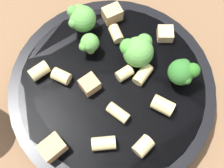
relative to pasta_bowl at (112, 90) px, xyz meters
The scene contains 19 objects.
ground_plane 0.02m from the pasta_bowl, ahead, with size 2.00×2.00×0.00m, color brown.
pasta_bowl is the anchor object (origin of this frame).
broccoli_floret_0 0.10m from the pasta_bowl, 103.09° to the left, with size 0.04×0.04×0.04m.
broccoli_floret_1 0.07m from the pasta_bowl, 108.05° to the left, with size 0.03×0.02×0.03m.
broccoli_floret_2 0.06m from the pasta_bowl, 39.96° to the left, with size 0.04×0.04×0.04m.
broccoli_floret_3 0.09m from the pasta_bowl, ahead, with size 0.04×0.03×0.04m.
rigatoni_0 0.07m from the pasta_bowl, 35.37° to the right, with size 0.02×0.02×0.03m, color #E0C67F.
rigatoni_1 0.04m from the pasta_bowl, 82.43° to the right, with size 0.01×0.01×0.03m, color #E0C67F.
rigatoni_2 0.08m from the pasta_bowl, 109.05° to the right, with size 0.02×0.02×0.03m, color #E0C67F.
rigatoni_3 0.07m from the pasta_bowl, 74.34° to the left, with size 0.01×0.01×0.02m, color #E0C67F.
rigatoni_4 0.10m from the pasta_bowl, 157.28° to the left, with size 0.02×0.02×0.02m, color #E0C67F.
rigatoni_5 0.03m from the pasta_bowl, 33.57° to the left, with size 0.01×0.01×0.02m, color #E0C67F.
rigatoni_6 0.09m from the pasta_bowl, 76.19° to the right, with size 0.02×0.02×0.02m, color #E0C67F.
rigatoni_7 0.05m from the pasta_bowl, ahead, with size 0.01×0.01×0.03m, color #E0C67F.
rigatoni_8 0.07m from the pasta_bowl, 158.41° to the left, with size 0.02×0.02×0.02m, color #E0C67F.
chicken_chunk_0 0.03m from the pasta_bowl, 168.53° to the left, with size 0.02×0.02×0.02m, color tan.
chicken_chunk_1 0.10m from the pasta_bowl, 78.33° to the left, with size 0.02×0.02×0.02m, color tan.
chicken_chunk_2 0.11m from the pasta_bowl, 142.55° to the right, with size 0.03×0.02×0.02m, color tan.
chicken_chunk_3 0.10m from the pasta_bowl, 34.31° to the left, with size 0.02×0.02×0.01m, color tan.
Camera 1 is at (-0.03, -0.13, 0.40)m, focal length 50.00 mm.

